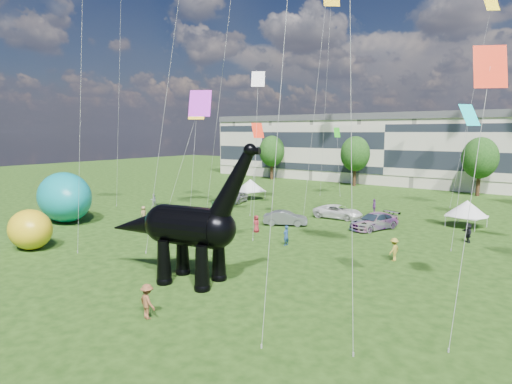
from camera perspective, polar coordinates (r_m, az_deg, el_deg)
The scene contains 15 objects.
ground at distance 28.55m, azimuth -8.95°, elevation -11.91°, with size 220.00×220.00×0.00m, color #16330C.
terrace_row at distance 85.25m, azimuth 18.00°, elevation 5.17°, with size 78.00×11.00×12.00m, color beige.
tree_far_left at distance 87.06m, azimuth 2.12°, elevation 5.80°, with size 5.20×5.20×9.44m.
tree_mid_left at distance 78.28m, azimuth 13.09°, elevation 5.34°, with size 5.20×5.20×9.44m.
tree_mid_right at distance 72.64m, azimuth 27.73°, elevation 4.44°, with size 5.20×5.20×9.44m.
dinosaur_sculpture at distance 28.09m, azimuth -9.53°, elevation -4.73°, with size 11.51×4.21×9.38m.
car_silver at distance 58.59m, azimuth -2.53°, elevation -0.74°, with size 1.80×4.46×1.52m, color #A6A6AA.
car_grey at distance 44.80m, azimuth 3.95°, elevation -3.50°, with size 1.59×4.56×1.50m, color slate.
car_white at distance 49.04m, azimuth 10.88°, elevation -2.61°, with size 2.51×5.44×1.51m, color white.
car_dark at distance 44.48m, azimuth 15.48°, elevation -3.77°, with size 2.28×5.61×1.63m, color #595960.
gazebo_near at distance 48.68m, azimuth 26.32°, elevation -1.96°, with size 4.76×4.76×2.77m.
gazebo_left at distance 61.72m, azimuth -0.77°, elevation 0.92°, with size 5.33×5.33×2.91m.
inflatable_teal at distance 50.71m, azimuth -24.17°, elevation -0.62°, with size 8.58×5.36×5.36m, color #0C8890.
inflatable_yellow at distance 40.22m, azimuth -27.89°, elevation -4.43°, with size 4.32×3.33×3.33m, color gold.
visitors at distance 39.71m, azimuth 5.63°, elevation -4.83°, with size 44.92×38.17×1.86m.
Camera 1 is at (19.30, -18.67, 9.70)m, focal length 30.00 mm.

